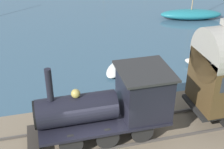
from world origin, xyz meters
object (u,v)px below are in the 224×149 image
(rowboat_far_out, at_px, (204,65))
(rowboat_mid_harbor, at_px, (116,69))
(sailboat_teal, at_px, (191,14))
(steam_locomotive, at_px, (114,102))

(rowboat_far_out, distance_m, rowboat_mid_harbor, 5.65)
(sailboat_teal, relative_size, rowboat_far_out, 3.44)
(sailboat_teal, height_order, rowboat_mid_harbor, sailboat_teal)
(rowboat_mid_harbor, bearing_deg, rowboat_far_out, -158.48)
(rowboat_far_out, xyz_separation_m, rowboat_mid_harbor, (0.94, 5.58, -0.08))
(steam_locomotive, height_order, rowboat_mid_harbor, steam_locomotive)
(steam_locomotive, relative_size, sailboat_teal, 0.71)
(sailboat_teal, bearing_deg, steam_locomotive, 155.55)
(steam_locomotive, distance_m, sailboat_teal, 18.02)
(rowboat_far_out, bearing_deg, sailboat_teal, 23.54)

